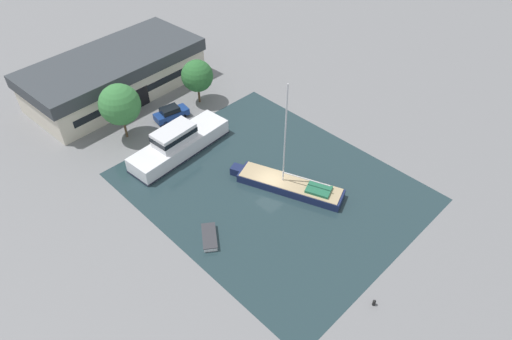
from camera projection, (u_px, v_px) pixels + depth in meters
ground_plane at (271, 187)px, 50.05m from camera, size 440.00×440.00×0.00m
water_canal at (271, 187)px, 50.04m from camera, size 24.64×30.20×0.01m
warehouse_building at (115, 74)px, 62.64m from camera, size 24.61×12.50×5.56m
quay_tree_near_building at (197, 76)px, 59.96m from camera, size 4.23×4.23×6.13m
quay_tree_by_water at (120, 105)px, 53.59m from camera, size 4.94×4.94×7.22m
parked_car at (171, 113)px, 59.02m from camera, size 4.67×2.46×1.77m
sailboat_moored at (289, 185)px, 49.39m from camera, size 6.71×12.62×12.96m
motor_cruiser at (179, 143)px, 53.56m from camera, size 13.30×4.77×3.71m
small_dinghy at (209, 237)px, 44.32m from camera, size 3.04×3.46×0.56m
mooring_bollard at (374, 302)px, 38.88m from camera, size 0.30×0.30×0.65m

